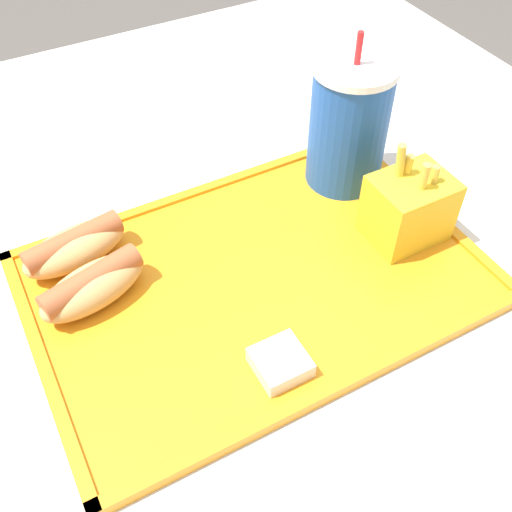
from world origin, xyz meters
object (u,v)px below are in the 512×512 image
(sauce_cup_mayo, at_px, (280,362))
(hot_dog_near, at_px, (93,285))
(hot_dog_far, at_px, (74,246))
(fries_carton, at_px, (409,207))
(soda_cup, at_px, (349,125))

(sauce_cup_mayo, bearing_deg, hot_dog_near, 127.84)
(hot_dog_near, bearing_deg, hot_dog_far, 90.00)
(hot_dog_far, height_order, fries_carton, fries_carton)
(hot_dog_near, relative_size, sauce_cup_mayo, 2.62)
(soda_cup, bearing_deg, hot_dog_far, 177.09)
(fries_carton, height_order, sauce_cup_mayo, fries_carton)
(hot_dog_far, xyz_separation_m, hot_dog_near, (0.00, -0.06, 0.00))
(soda_cup, xyz_separation_m, hot_dog_near, (-0.32, -0.04, -0.05))
(hot_dog_far, distance_m, sauce_cup_mayo, 0.25)
(soda_cup, relative_size, fries_carton, 1.64)
(hot_dog_far, distance_m, fries_carton, 0.35)
(hot_dog_near, distance_m, fries_carton, 0.34)
(hot_dog_near, bearing_deg, soda_cup, 7.65)
(hot_dog_far, relative_size, hot_dog_near, 0.98)
(soda_cup, bearing_deg, hot_dog_near, -172.35)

